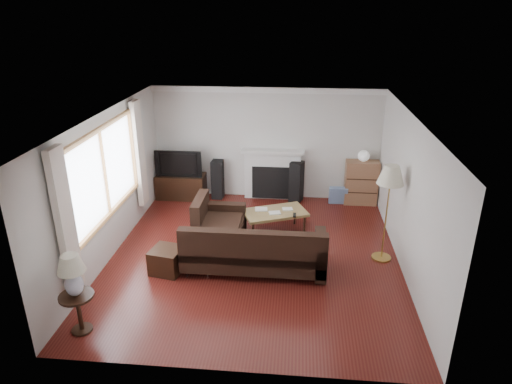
# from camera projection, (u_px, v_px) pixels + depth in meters

# --- Properties ---
(room) EXTENTS (5.10, 5.60, 2.54)m
(room) POSITION_uv_depth(u_px,v_px,m) (254.00, 191.00, 7.58)
(room) COLOR #521712
(room) RESTS_ON ground
(window) EXTENTS (0.12, 2.74, 1.54)m
(window) POSITION_uv_depth(u_px,v_px,m) (105.00, 173.00, 7.49)
(window) COLOR brown
(window) RESTS_ON room
(curtain_near) EXTENTS (0.10, 0.35, 2.10)m
(curtain_near) POSITION_uv_depth(u_px,v_px,m) (65.00, 222.00, 6.15)
(curtain_near) COLOR silver
(curtain_near) RESTS_ON room
(curtain_far) EXTENTS (0.10, 0.35, 2.10)m
(curtain_far) POSITION_uv_depth(u_px,v_px,m) (139.00, 154.00, 8.95)
(curtain_far) COLOR silver
(curtain_far) RESTS_ON room
(fireplace) EXTENTS (1.40, 0.26, 1.15)m
(fireplace) POSITION_uv_depth(u_px,v_px,m) (272.00, 174.00, 10.25)
(fireplace) COLOR white
(fireplace) RESTS_ON room
(tv_stand) EXTENTS (1.10, 0.49, 0.55)m
(tv_stand) POSITION_uv_depth(u_px,v_px,m) (181.00, 186.00, 10.40)
(tv_stand) COLOR black
(tv_stand) RESTS_ON ground
(television) EXTENTS (1.04, 0.14, 0.60)m
(television) POSITION_uv_depth(u_px,v_px,m) (180.00, 162.00, 10.18)
(television) COLOR black
(television) RESTS_ON tv_stand
(speaker_left) EXTENTS (0.26, 0.31, 0.89)m
(speaker_left) POSITION_uv_depth(u_px,v_px,m) (218.00, 179.00, 10.33)
(speaker_left) COLOR black
(speaker_left) RESTS_ON ground
(speaker_right) EXTENTS (0.34, 0.37, 0.92)m
(speaker_right) POSITION_uv_depth(u_px,v_px,m) (296.00, 182.00, 10.15)
(speaker_right) COLOR black
(speaker_right) RESTS_ON ground
(bookshelf) EXTENTS (0.71, 0.34, 0.98)m
(bookshelf) POSITION_uv_depth(u_px,v_px,m) (361.00, 183.00, 10.02)
(bookshelf) COLOR brown
(bookshelf) RESTS_ON ground
(globe_lamp) EXTENTS (0.24, 0.24, 0.24)m
(globe_lamp) POSITION_uv_depth(u_px,v_px,m) (364.00, 156.00, 9.78)
(globe_lamp) COLOR white
(globe_lamp) RESTS_ON bookshelf
(sectional_sofa) EXTENTS (2.54, 1.86, 0.82)m
(sectional_sofa) POSITION_uv_depth(u_px,v_px,m) (254.00, 247.00, 7.51)
(sectional_sofa) COLOR black
(sectional_sofa) RESTS_ON ground
(coffee_table) EXTENTS (1.34, 1.05, 0.46)m
(coffee_table) POSITION_uv_depth(u_px,v_px,m) (275.00, 222.00, 8.79)
(coffee_table) COLOR olive
(coffee_table) RESTS_ON ground
(footstool) EXTENTS (0.57, 0.57, 0.41)m
(footstool) POSITION_uv_depth(u_px,v_px,m) (167.00, 260.00, 7.53)
(footstool) COLOR black
(footstool) RESTS_ON ground
(floor_lamp) EXTENTS (0.45, 0.45, 1.72)m
(floor_lamp) POSITION_uv_depth(u_px,v_px,m) (386.00, 214.00, 7.66)
(floor_lamp) COLOR #AE873C
(floor_lamp) RESTS_ON ground
(side_table) EXTENTS (0.46, 0.46, 0.57)m
(side_table) POSITION_uv_depth(u_px,v_px,m) (79.00, 313.00, 6.12)
(side_table) COLOR black
(side_table) RESTS_ON ground
(table_lamp) EXTENTS (0.37, 0.37, 0.59)m
(table_lamp) POSITION_uv_depth(u_px,v_px,m) (73.00, 276.00, 5.89)
(table_lamp) COLOR silver
(table_lamp) RESTS_ON side_table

